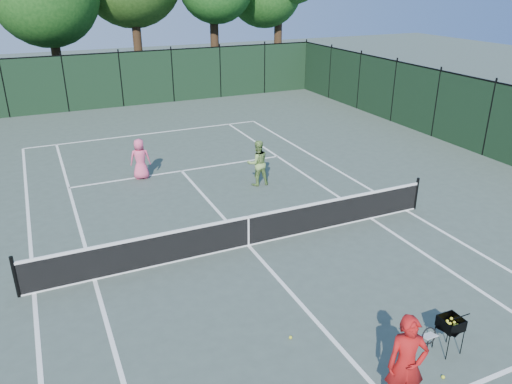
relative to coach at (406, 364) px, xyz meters
name	(u,v)px	position (x,y,z in m)	size (l,w,h in m)	color
ground	(248,246)	(-0.12, 6.24, -0.92)	(90.00, 90.00, 0.00)	#414F45
sideline_doubles_left	(34,293)	(-5.61, 6.24, -0.92)	(0.10, 23.77, 0.01)	white
sideline_doubles_right	(406,210)	(5.36, 6.24, -0.92)	(0.10, 23.77, 0.01)	white
sideline_singles_left	(95,280)	(-4.24, 6.24, -0.92)	(0.10, 23.77, 0.01)	white
sideline_singles_right	(371,218)	(3.99, 6.24, -0.92)	(0.10, 23.77, 0.01)	white
baseline_far	(148,134)	(-0.12, 18.12, -0.92)	(10.97, 0.10, 0.01)	white
service_line_far	(182,171)	(-0.12, 12.64, -0.92)	(8.23, 0.10, 0.01)	white
center_service_line	(248,245)	(-0.12, 6.24, -0.92)	(0.10, 12.80, 0.01)	white
tennis_net	(248,230)	(-0.12, 6.24, -0.44)	(11.69, 0.09, 1.06)	black
fence_far	(121,80)	(-0.12, 24.24, 0.58)	(24.00, 0.05, 3.00)	black
coach	(406,364)	(0.00, 0.00, 0.00)	(1.10, 0.67, 1.84)	#A71313
player_pink	(140,159)	(-1.67, 12.51, -0.17)	(0.82, 0.63, 1.51)	#ED537E
player_green	(258,163)	(1.96, 10.19, -0.10)	(0.83, 0.66, 1.64)	#7BA251
ball_hopper	(451,324)	(1.74, 0.75, -0.26)	(0.52, 0.52, 0.78)	black
loose_ball_near_cart	(443,377)	(1.15, 0.19, -0.89)	(0.07, 0.07, 0.07)	#BFD42B
loose_ball_midcourt	(291,337)	(-0.89, 2.33, -0.89)	(0.07, 0.07, 0.07)	gold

